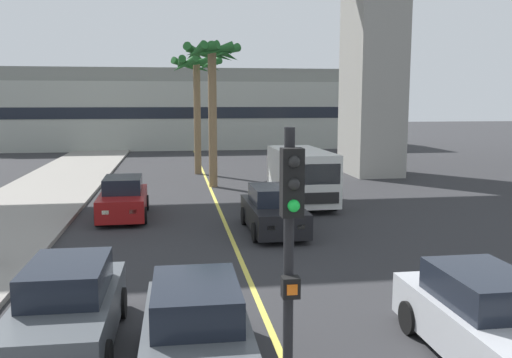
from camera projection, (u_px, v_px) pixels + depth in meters
lane_stripe_center at (220, 211)px, 22.55m from camera, size 0.14×56.00×0.01m
pier_building_backdrop at (192, 109)px, 52.47m from camera, size 37.01×8.04×7.29m
car_queue_front at (273, 211)px, 18.87m from camera, size 1.88×4.12×1.56m
car_queue_second at (67, 309)px, 10.05m from camera, size 1.87×4.12×1.56m
car_queue_third at (197, 335)px, 8.94m from camera, size 1.86×4.11×1.56m
car_queue_fourth at (485, 320)px, 9.52m from camera, size 1.84×4.10×1.56m
car_queue_fifth at (123, 199)px, 21.16m from camera, size 1.89×4.13×1.56m
delivery_van at (301, 175)px, 23.72m from camera, size 2.23×5.28×2.36m
traffic_light_median_near at (290, 259)px, 6.23m from camera, size 0.24×0.37×4.20m
palm_tree_near_median at (197, 79)px, 32.94m from camera, size 3.17×3.17×7.15m
palm_tree_mid_median at (212, 71)px, 27.92m from camera, size 3.00×2.97×7.45m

